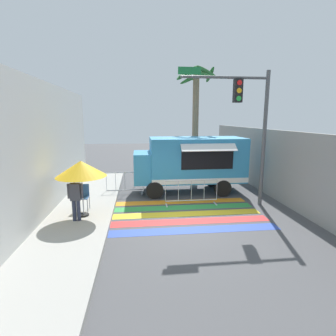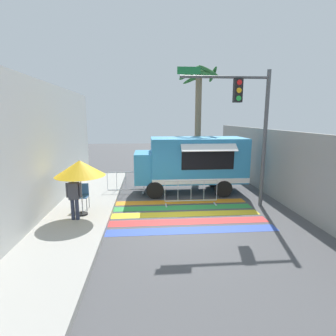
# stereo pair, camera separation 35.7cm
# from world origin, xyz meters

# --- Properties ---
(ground_plane) EXTENTS (60.00, 60.00, 0.00)m
(ground_plane) POSITION_xyz_m (0.00, 0.00, 0.00)
(ground_plane) COLOR #4C4C4F
(sidewalk_left) EXTENTS (4.40, 16.00, 0.18)m
(sidewalk_left) POSITION_xyz_m (-4.78, 0.00, 0.09)
(sidewalk_left) COLOR #A8A59E
(sidewalk_left) RESTS_ON ground_plane
(building_left_facade) EXTENTS (0.25, 16.00, 5.04)m
(building_left_facade) POSITION_xyz_m (-5.04, 0.00, 2.52)
(building_left_facade) COLOR silver
(building_left_facade) RESTS_ON ground_plane
(concrete_wall_right) EXTENTS (0.20, 16.00, 3.17)m
(concrete_wall_right) POSITION_xyz_m (4.78, 3.00, 1.59)
(concrete_wall_right) COLOR gray
(concrete_wall_right) RESTS_ON ground_plane
(crosswalk_painted) EXTENTS (6.40, 3.60, 0.01)m
(crosswalk_painted) POSITION_xyz_m (0.00, 0.73, 0.00)
(crosswalk_painted) COLOR #334FB2
(crosswalk_painted) RESTS_ON ground_plane
(food_truck) EXTENTS (5.42, 2.56, 2.76)m
(food_truck) POSITION_xyz_m (0.90, 3.80, 1.60)
(food_truck) COLOR #338CBF
(food_truck) RESTS_ON ground_plane
(traffic_signal_pole) EXTENTS (3.73, 0.29, 5.63)m
(traffic_signal_pole) POSITION_xyz_m (2.94, 1.53, 3.83)
(traffic_signal_pole) COLOR #515456
(traffic_signal_pole) RESTS_ON ground_plane
(patio_umbrella) EXTENTS (1.78, 1.78, 2.04)m
(patio_umbrella) POSITION_xyz_m (-3.60, 0.52, 1.93)
(patio_umbrella) COLOR black
(patio_umbrella) RESTS_ON sidewalk_left
(folding_chair) EXTENTS (0.45, 0.45, 1.00)m
(folding_chair) POSITION_xyz_m (-3.74, 1.19, 0.79)
(folding_chair) COLOR #4C4C51
(folding_chair) RESTS_ON sidewalk_left
(vendor_person) EXTENTS (0.53, 0.21, 1.58)m
(vendor_person) POSITION_xyz_m (-3.74, 0.07, 1.07)
(vendor_person) COLOR #2D3347
(vendor_person) RESTS_ON sidewalk_left
(barricade_front) EXTENTS (2.28, 0.44, 1.11)m
(barricade_front) POSITION_xyz_m (0.67, 1.80, 0.56)
(barricade_front) COLOR #B7BABF
(barricade_front) RESTS_ON ground_plane
(barricade_side) EXTENTS (1.81, 0.44, 1.11)m
(barricade_side) POSITION_xyz_m (-2.26, 3.80, 0.54)
(barricade_side) COLOR #B7BABF
(barricade_side) RESTS_ON ground_plane
(palm_tree) EXTENTS (2.59, 2.58, 6.76)m
(palm_tree) POSITION_xyz_m (1.97, 7.24, 4.72)
(palm_tree) COLOR #7A664C
(palm_tree) RESTS_ON ground_plane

